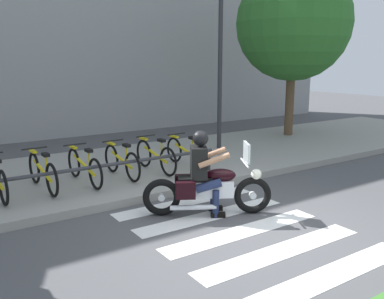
{
  "coord_description": "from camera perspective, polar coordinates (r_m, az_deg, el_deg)",
  "views": [
    {
      "loc": [
        -4.12,
        -4.5,
        2.55
      ],
      "look_at": [
        0.3,
        2.1,
        0.84
      ],
      "focal_mm": 39.07,
      "sensor_mm": 36.0,
      "label": 1
    }
  ],
  "objects": [
    {
      "name": "bicycle_3",
      "position": [
        8.8,
        -9.59,
        -1.58
      ],
      "size": [
        0.48,
        1.57,
        0.74
      ],
      "color": "black",
      "rests_on": "sidewalk"
    },
    {
      "name": "sidewalk",
      "position": [
        9.91,
        -8.17,
        -2.47
      ],
      "size": [
        24.0,
        4.4,
        0.15
      ],
      "primitive_type": "cube",
      "color": "gray",
      "rests_on": "ground"
    },
    {
      "name": "motorcycle",
      "position": [
        6.99,
        2.22,
        -5.29
      ],
      "size": [
        1.93,
        1.18,
        1.22
      ],
      "color": "black",
      "rests_on": "ground"
    },
    {
      "name": "bicycle_4",
      "position": [
        9.14,
        -5.02,
        -0.89
      ],
      "size": [
        0.48,
        1.64,
        0.76
      ],
      "color": "black",
      "rests_on": "sidewalk"
    },
    {
      "name": "bicycle_2",
      "position": [
        8.51,
        -14.51,
        -2.27
      ],
      "size": [
        0.48,
        1.7,
        0.74
      ],
      "color": "black",
      "rests_on": "sidewalk"
    },
    {
      "name": "street_lamp",
      "position": [
        11.44,
        3.87,
        12.62
      ],
      "size": [
        0.28,
        0.28,
        4.39
      ],
      "color": "#2D2D33",
      "rests_on": "ground"
    },
    {
      "name": "ground_plane",
      "position": [
        6.61,
        8.12,
        -10.7
      ],
      "size": [
        48.0,
        48.0,
        0.0
      ],
      "primitive_type": "plane",
      "color": "#4C4C4F"
    },
    {
      "name": "crosswalk_stripe_4",
      "position": [
        7.69,
        -0.87,
        -7.19
      ],
      "size": [
        2.8,
        0.4,
        0.01
      ],
      "primitive_type": "cube",
      "color": "white",
      "rests_on": "ground"
    },
    {
      "name": "crosswalk_stripe_0",
      "position": [
        5.51,
        18.31,
        -16.0
      ],
      "size": [
        2.8,
        0.4,
        0.01
      ],
      "primitive_type": "cube",
      "color": "white",
      "rests_on": "ground"
    },
    {
      "name": "tree_near_rack",
      "position": [
        13.92,
        13.68,
        16.41
      ],
      "size": [
        3.58,
        3.58,
        5.47
      ],
      "color": "brown",
      "rests_on": "ground"
    },
    {
      "name": "crosswalk_stripe_1",
      "position": [
        5.97,
        12.12,
        -13.37
      ],
      "size": [
        2.8,
        0.4,
        0.01
      ],
      "primitive_type": "cube",
      "color": "white",
      "rests_on": "ground"
    },
    {
      "name": "crosswalk_stripe_2",
      "position": [
        6.5,
        6.97,
        -11.02
      ],
      "size": [
        2.8,
        0.4,
        0.01
      ],
      "primitive_type": "cube",
      "color": "white",
      "rests_on": "ground"
    },
    {
      "name": "bicycle_1",
      "position": [
        8.29,
        -19.73,
        -2.93
      ],
      "size": [
        0.48,
        1.68,
        0.75
      ],
      "color": "black",
      "rests_on": "sidewalk"
    },
    {
      "name": "crosswalk_stripe_3",
      "position": [
        7.08,
        2.7,
        -8.96
      ],
      "size": [
        2.8,
        0.4,
        0.01
      ],
      "primitive_type": "cube",
      "color": "white",
      "rests_on": "ground"
    },
    {
      "name": "bicycle_5",
      "position": [
        9.54,
        -0.81,
        -0.37
      ],
      "size": [
        0.48,
        1.58,
        0.73
      ],
      "color": "black",
      "rests_on": "sidewalk"
    },
    {
      "name": "bike_rack",
      "position": [
        8.13,
        -10.57,
        -2.16
      ],
      "size": [
        4.61,
        0.07,
        0.49
      ],
      "color": "#333338",
      "rests_on": "sidewalk"
    },
    {
      "name": "rider",
      "position": [
        6.88,
        1.59,
        -2.39
      ],
      "size": [
        0.77,
        0.72,
        1.44
      ],
      "color": "black",
      "rests_on": "ground"
    }
  ]
}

